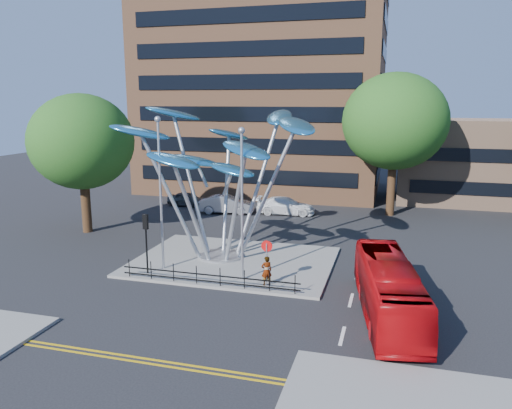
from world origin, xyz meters
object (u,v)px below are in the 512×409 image
(tree_right, at_px, (395,122))
(leaf_sculpture, at_px, (219,149))
(traffic_light_island, at_px, (146,231))
(no_entry_sign_island, at_px, (267,255))
(parked_car_left, at_px, (188,199))
(street_lamp_left, at_px, (160,180))
(tree_left, at_px, (82,142))
(red_bus, at_px, (388,289))
(street_lamp_right, at_px, (242,191))
(parked_car_right, at_px, (286,206))
(parked_car_mid, at_px, (227,204))
(pedestrian, at_px, (266,271))

(tree_right, relative_size, leaf_sculpture, 0.95)
(tree_right, bearing_deg, traffic_light_island, -123.69)
(no_entry_sign_island, relative_size, parked_car_left, 0.63)
(street_lamp_left, xyz_separation_m, parked_car_left, (-5.89, 17.24, -4.69))
(tree_left, distance_m, red_bus, 24.78)
(tree_left, bearing_deg, traffic_light_island, -39.81)
(parked_car_left, bearing_deg, street_lamp_right, -145.89)
(no_entry_sign_island, height_order, parked_car_right, no_entry_sign_island)
(parked_car_right, bearing_deg, red_bus, -160.04)
(parked_car_mid, bearing_deg, traffic_light_island, 173.92)
(no_entry_sign_island, bearing_deg, parked_car_mid, 115.78)
(tree_right, height_order, red_bus, tree_right)
(tree_left, height_order, no_entry_sign_island, tree_left)
(pedestrian, height_order, parked_car_left, pedestrian)
(traffic_light_island, xyz_separation_m, pedestrian, (7.00, 0.00, -1.66))
(street_lamp_left, bearing_deg, parked_car_left, 108.86)
(tree_left, relative_size, parked_car_mid, 2.14)
(tree_right, xyz_separation_m, street_lamp_left, (-12.50, -18.50, -2.68))
(no_entry_sign_island, bearing_deg, street_lamp_left, 171.39)
(street_lamp_left, xyz_separation_m, traffic_light_island, (-0.50, -1.00, -2.74))
(tree_right, relative_size, parked_car_left, 3.11)
(tree_right, relative_size, street_lamp_right, 1.46)
(leaf_sculpture, relative_size, pedestrian, 7.94)
(tree_right, relative_size, parked_car_right, 2.38)
(leaf_sculpture, distance_m, pedestrian, 8.31)
(pedestrian, bearing_deg, tree_right, -138.38)
(tree_left, bearing_deg, street_lamp_left, -34.38)
(red_bus, height_order, pedestrian, red_bus)
(red_bus, bearing_deg, tree_right, 80.95)
(street_lamp_right, bearing_deg, no_entry_sign_island, -17.87)
(no_entry_sign_island, bearing_deg, parked_car_right, 99.14)
(pedestrian, bearing_deg, red_bus, 131.88)
(tree_right, height_order, tree_left, tree_right)
(leaf_sculpture, relative_size, traffic_light_island, 3.71)
(leaf_sculpture, distance_m, traffic_light_island, 6.65)
(street_lamp_left, relative_size, parked_car_right, 1.73)
(red_bus, xyz_separation_m, parked_car_right, (-9.07, 19.32, -0.57))
(traffic_light_island, height_order, red_bus, traffic_light_island)
(traffic_light_island, bearing_deg, no_entry_sign_island, 0.13)
(street_lamp_right, distance_m, no_entry_sign_island, 3.64)
(parked_car_mid, bearing_deg, no_entry_sign_island, -163.42)
(traffic_light_island, bearing_deg, tree_left, 140.19)
(street_lamp_left, xyz_separation_m, red_bus, (12.77, -2.90, -4.05))
(red_bus, bearing_deg, parked_car_left, 123.05)
(no_entry_sign_island, bearing_deg, street_lamp_right, 162.13)
(tree_right, distance_m, traffic_light_island, 24.06)
(pedestrian, bearing_deg, traffic_light_island, -31.27)
(no_entry_sign_island, bearing_deg, traffic_light_island, -179.87)
(tree_left, relative_size, street_lamp_right, 1.24)
(street_lamp_left, relative_size, pedestrian, 5.49)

